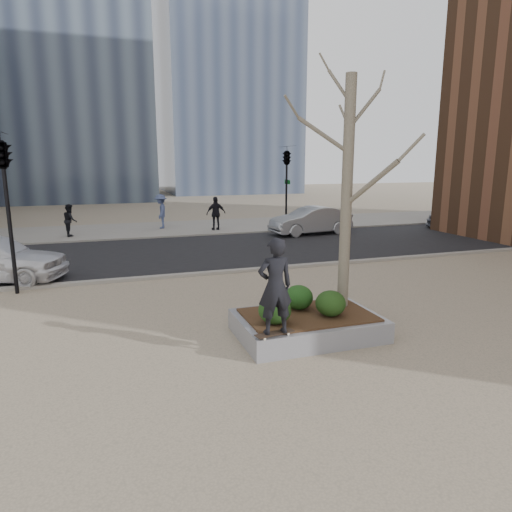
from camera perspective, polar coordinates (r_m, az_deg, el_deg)
name	(u,v)px	position (r m, az deg, el deg)	size (l,w,h in m)	color
ground	(264,341)	(9.74, 1.00, -10.59)	(120.00, 120.00, 0.00)	tan
street	(183,252)	(19.09, -9.15, 0.46)	(60.00, 8.00, 0.02)	black
far_sidewalk	(161,229)	(25.92, -11.76, 3.34)	(60.00, 6.00, 0.02)	gray
planter	(308,326)	(10.02, 6.46, -8.64)	(3.00, 2.00, 0.45)	gray
planter_mulch	(308,315)	(9.93, 6.49, -7.31)	(2.70, 1.70, 0.04)	#382314
sycamore_tree	(348,157)	(10.12, 11.45, 12.02)	(2.80, 2.80, 6.60)	gray
shrub_left	(275,310)	(9.22, 2.37, -6.77)	(0.67, 0.67, 0.57)	#103410
shrub_middle	(299,297)	(10.14, 5.35, -5.16)	(0.64, 0.64, 0.54)	#173E13
shrub_right	(331,303)	(9.80, 9.30, -5.87)	(0.64, 0.64, 0.55)	#193611
skateboard	(275,335)	(8.76, 2.35, -9.79)	(0.78, 0.20, 0.07)	black
skateboarder	(275,286)	(8.46, 2.40, -3.79)	(0.67, 0.44, 1.83)	black
car_silver	(311,220)	(23.62, 6.84, 4.43)	(1.48, 4.24, 1.40)	#9FA2A7
car_third	(471,215)	(28.28, 25.29, 4.63)	(2.02, 4.96, 1.44)	#565962
pedestrian_a	(70,220)	(24.57, -22.21, 4.17)	(0.78, 0.61, 1.60)	black
pedestrian_b	(161,211)	(25.97, -11.80, 5.49)	(1.23, 0.70, 1.90)	#46537E
pedestrian_c	(216,213)	(24.90, -5.02, 5.33)	(1.06, 0.44, 1.81)	black
traffic_light_near	(9,215)	(14.36, -28.52, 4.54)	(0.60, 2.48, 4.50)	black
traffic_light_far	(286,189)	(25.01, 3.82, 8.42)	(0.60, 2.48, 4.50)	black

